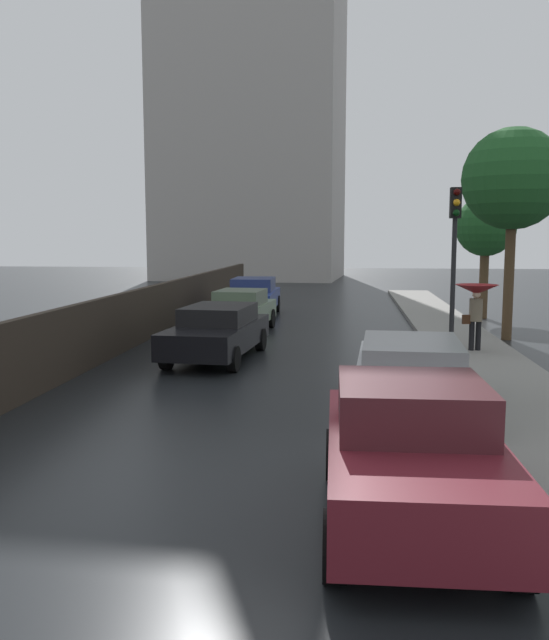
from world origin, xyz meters
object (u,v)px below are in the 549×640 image
(car_green_behind_camera, at_px, (240,311))
(street_tree_near, at_px, (486,228))
(pedestrian_with_umbrella_near, at_px, (476,297))
(car_maroon_near_kerb, at_px, (411,453))
(car_black_mid_road, at_px, (218,331))
(traffic_light, at_px, (455,239))
(car_silver_far_lane, at_px, (410,373))
(street_tree_mid, at_px, (513,180))
(car_blue_far_ahead, at_px, (253,296))

(car_green_behind_camera, bearing_deg, street_tree_near, -146.20)
(pedestrian_with_umbrella_near, height_order, street_tree_near, street_tree_near)
(car_maroon_near_kerb, distance_m, car_black_mid_road, 10.33)
(car_black_mid_road, distance_m, traffic_light, 6.35)
(car_silver_far_lane, distance_m, street_tree_near, 15.33)
(car_silver_far_lane, distance_m, street_tree_mid, 10.55)
(car_maroon_near_kerb, bearing_deg, street_tree_near, 75.72)
(car_maroon_near_kerb, relative_size, car_blue_far_ahead, 0.88)
(street_tree_near, height_order, street_tree_mid, street_tree_mid)
(car_maroon_near_kerb, height_order, pedestrian_with_umbrella_near, pedestrian_with_umbrella_near)
(car_blue_far_ahead, bearing_deg, car_green_behind_camera, 92.12)
(car_silver_far_lane, bearing_deg, car_maroon_near_kerb, -92.08)
(car_silver_far_lane, xyz_separation_m, pedestrian_with_umbrella_near, (2.21, 6.11, 0.82))
(car_green_behind_camera, height_order, pedestrian_with_umbrella_near, pedestrian_with_umbrella_near)
(street_tree_mid, bearing_deg, car_black_mid_road, -152.82)
(car_maroon_near_kerb, height_order, car_blue_far_ahead, car_maroon_near_kerb)
(car_maroon_near_kerb, height_order, car_black_mid_road, car_maroon_near_kerb)
(traffic_light, bearing_deg, car_maroon_near_kerb, -100.76)
(car_maroon_near_kerb, xyz_separation_m, car_green_behind_camera, (-4.17, 14.24, -0.06))
(car_black_mid_road, relative_size, traffic_light, 1.13)
(car_black_mid_road, distance_m, pedestrian_with_umbrella_near, 6.78)
(car_blue_far_ahead, relative_size, street_tree_near, 0.96)
(traffic_light, bearing_deg, car_green_behind_camera, 144.87)
(car_black_mid_road, bearing_deg, car_silver_far_lane, 136.58)
(traffic_light, relative_size, street_tree_mid, 0.66)
(car_blue_far_ahead, distance_m, street_tree_mid, 10.83)
(car_black_mid_road, bearing_deg, street_tree_mid, -148.30)
(car_maroon_near_kerb, xyz_separation_m, car_silver_far_lane, (0.40, 4.65, -0.05))
(car_maroon_near_kerb, xyz_separation_m, pedestrian_with_umbrella_near, (2.62, 10.76, 0.77))
(car_silver_far_lane, bearing_deg, street_tree_mid, 70.61)
(car_green_behind_camera, height_order, street_tree_near, street_tree_near)
(traffic_light, bearing_deg, pedestrian_with_umbrella_near, 47.53)
(car_green_behind_camera, relative_size, street_tree_near, 0.92)
(street_tree_near, xyz_separation_m, street_tree_mid, (-0.34, -5.51, 1.31))
(car_blue_far_ahead, bearing_deg, car_maroon_near_kerb, 102.05)
(car_blue_far_ahead, relative_size, car_green_behind_camera, 1.04)
(street_tree_near, bearing_deg, car_blue_far_ahead, -178.96)
(street_tree_mid, bearing_deg, traffic_light, -120.69)
(car_blue_far_ahead, bearing_deg, street_tree_mid, 146.80)
(car_green_behind_camera, xyz_separation_m, pedestrian_with_umbrella_near, (6.79, -3.48, 0.83))
(car_silver_far_lane, relative_size, traffic_light, 1.08)
(car_silver_far_lane, distance_m, traffic_light, 5.99)
(traffic_light, bearing_deg, street_tree_near, 74.59)
(car_black_mid_road, relative_size, car_green_behind_camera, 1.10)
(car_maroon_near_kerb, relative_size, street_tree_mid, 0.62)
(car_maroon_near_kerb, height_order, car_green_behind_camera, car_maroon_near_kerb)
(car_blue_far_ahead, xyz_separation_m, car_green_behind_camera, (0.27, -4.79, -0.05))
(car_maroon_near_kerb, distance_m, street_tree_mid, 14.82)
(traffic_light, relative_size, street_tree_near, 0.90)
(car_green_behind_camera, relative_size, street_tree_mid, 0.68)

